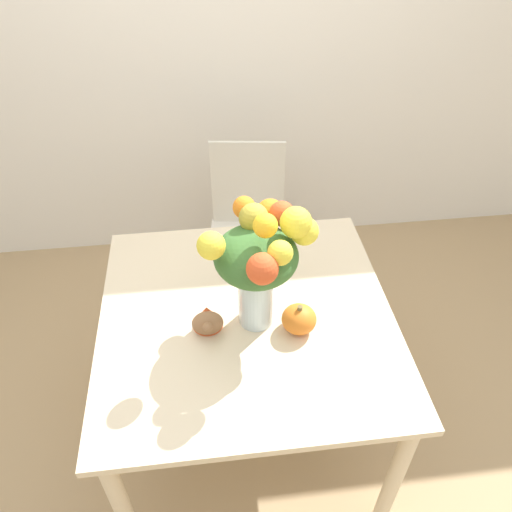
# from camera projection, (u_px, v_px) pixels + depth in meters

# --- Properties ---
(ground_plane) EXTENTS (12.00, 12.00, 0.00)m
(ground_plane) POSITION_uv_depth(u_px,v_px,m) (249.00, 424.00, 2.40)
(ground_plane) COLOR tan
(wall_back) EXTENTS (8.00, 0.06, 2.70)m
(wall_back) POSITION_uv_depth(u_px,v_px,m) (216.00, 33.00, 2.63)
(wall_back) COLOR white
(wall_back) RESTS_ON ground_plane
(dining_table) EXTENTS (1.11, 1.10, 0.78)m
(dining_table) POSITION_uv_depth(u_px,v_px,m) (247.00, 332.00, 1.96)
(dining_table) COLOR beige
(dining_table) RESTS_ON ground_plane
(flower_vase) EXTENTS (0.40, 0.42, 0.51)m
(flower_vase) POSITION_uv_depth(u_px,v_px,m) (260.00, 258.00, 1.68)
(flower_vase) COLOR silver
(flower_vase) RESTS_ON dining_table
(pumpkin) EXTENTS (0.13, 0.13, 0.12)m
(pumpkin) POSITION_uv_depth(u_px,v_px,m) (299.00, 319.00, 1.80)
(pumpkin) COLOR orange
(pumpkin) RESTS_ON dining_table
(turkey_figurine) EXTENTS (0.11, 0.15, 0.09)m
(turkey_figurine) POSITION_uv_depth(u_px,v_px,m) (207.00, 319.00, 1.81)
(turkey_figurine) COLOR #936642
(turkey_figurine) RESTS_ON dining_table
(dining_chair_near_window) EXTENTS (0.47, 0.47, 0.95)m
(dining_chair_near_window) POSITION_uv_depth(u_px,v_px,m) (248.00, 229.00, 2.76)
(dining_chair_near_window) COLOR silver
(dining_chair_near_window) RESTS_ON ground_plane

